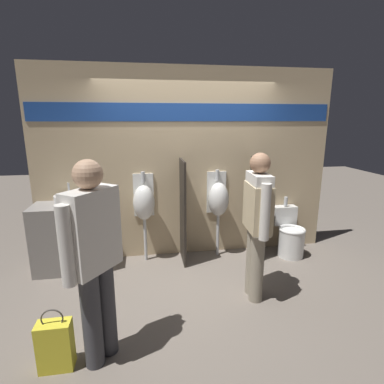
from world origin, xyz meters
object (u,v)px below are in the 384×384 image
cell_phone (81,206)px  urinal_near_counter (144,203)px  sink_basin (68,199)px  shopping_bag (55,345)px  person_with_lanyard (95,256)px  urinal_far (218,199)px  toilet (290,236)px  person_in_vest (257,217)px

cell_phone → urinal_near_counter: 0.82m
urinal_near_counter → cell_phone: bearing=-164.8°
sink_basin → shopping_bag: bearing=-82.3°
cell_phone → shopping_bag: cell_phone is taller
person_with_lanyard → urinal_near_counter: bearing=25.4°
sink_basin → urinal_near_counter: size_ratio=0.26×
urinal_near_counter → person_with_lanyard: person_with_lanyard is taller
urinal_far → sink_basin: bearing=-178.2°
sink_basin → urinal_near_counter: (0.99, 0.06, -0.11)m
cell_phone → urinal_far: size_ratio=0.11×
sink_basin → cell_phone: bearing=-38.2°
toilet → person_with_lanyard: bearing=-147.1°
person_with_lanyard → shopping_bag: (-0.35, -0.06, -0.73)m
person_in_vest → person_with_lanyard: (-1.60, -0.67, -0.02)m
sink_basin → urinal_far: (2.05, 0.06, -0.11)m
sink_basin → toilet: sink_basin is taller
urinal_near_counter → shopping_bag: bearing=-111.7°
toilet → shopping_bag: bearing=-149.5°
urinal_near_counter → person_with_lanyard: (-0.39, -1.81, 0.08)m
person_in_vest → sink_basin: bearing=68.1°
sink_basin → person_with_lanyard: person_with_lanyard is taller
cell_phone → person_in_vest: bearing=-24.8°
sink_basin → urinal_near_counter: 0.99m
urinal_near_counter → toilet: size_ratio=1.52×
cell_phone → person_in_vest: size_ratio=0.08×
urinal_far → person_with_lanyard: bearing=-128.9°
toilet → cell_phone: bearing=-179.2°
person_with_lanyard → shopping_bag: person_with_lanyard is taller
toilet → shopping_bag: size_ratio=1.54×
person_with_lanyard → shopping_bag: 0.81m
urinal_far → shopping_bag: urinal_far is taller
urinal_far → toilet: 1.22m
cell_phone → sink_basin: bearing=141.8°
person_with_lanyard → shopping_bag: size_ratio=3.12×
sink_basin → urinal_far: 2.06m
cell_phone → shopping_bag: bearing=-88.3°
urinal_near_counter → toilet: 2.21m
shopping_bag → urinal_far: bearing=45.9°
person_in_vest → person_with_lanyard: person_with_lanyard is taller
sink_basin → person_in_vest: bearing=-26.1°
person_in_vest → person_with_lanyard: bearing=116.8°
urinal_near_counter → person_with_lanyard: size_ratio=0.75×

